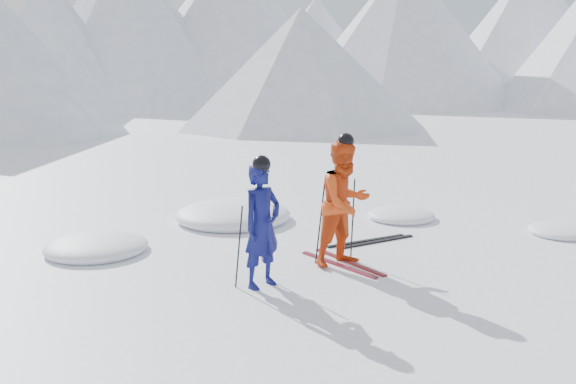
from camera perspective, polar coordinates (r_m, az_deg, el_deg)
ground at (r=11.33m, az=10.23°, el=-4.72°), size 160.00×160.00×0.00m
mountain_range at (r=45.24m, az=-17.47°, el=15.33°), size 106.15×62.94×15.53m
skier_blue at (r=8.74m, az=-2.45°, el=-3.16°), size 0.74×0.56×1.81m
skier_red at (r=9.75m, az=5.33°, el=-1.06°), size 1.01×0.80×2.02m
pole_blue_left at (r=8.80m, az=-4.62°, el=-5.13°), size 0.12×0.09×1.21m
pole_blue_right at (r=9.15m, az=-1.92°, el=-4.46°), size 0.12×0.07×1.21m
pole_red_left at (r=9.84m, az=3.02°, el=-2.93°), size 0.13×0.10×1.35m
pole_red_right at (r=10.12m, az=6.07°, el=-2.57°), size 0.13×0.09×1.35m
ski_worn_left at (r=9.94m, az=4.69°, el=-6.77°), size 0.21×1.70×0.03m
ski_worn_right at (r=10.08m, az=5.76°, el=-6.52°), size 0.10×1.70×0.03m
ski_loose_a at (r=11.33m, az=7.34°, el=-4.55°), size 1.70×0.25×0.03m
ski_loose_b at (r=11.29m, az=8.23°, el=-4.63°), size 1.70×0.20×0.03m
snow_lumps at (r=12.28m, az=-3.48°, el=-3.31°), size 9.26×6.34×0.53m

